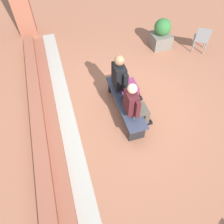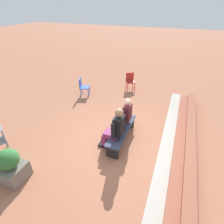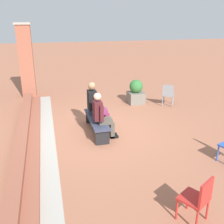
% 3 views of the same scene
% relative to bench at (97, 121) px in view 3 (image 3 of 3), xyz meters
% --- Properties ---
extents(ground_plane, '(60.00, 60.00, 0.00)m').
position_rel_bench_xyz_m(ground_plane, '(0.10, -0.06, -0.35)').
color(ground_plane, '#9E6047').
extents(concrete_strip, '(8.34, 0.40, 0.01)m').
position_rel_bench_xyz_m(concrete_strip, '(0.00, 1.42, -0.35)').
color(concrete_strip, '#A8A399').
rests_on(concrete_strip, ground).
extents(brick_steps, '(7.54, 0.60, 0.30)m').
position_rel_bench_xyz_m(brick_steps, '(-0.00, 1.97, -0.23)').
color(brick_steps, '#93513D').
rests_on(brick_steps, ground).
extents(brick_pillar_left_of_steps, '(0.64, 0.64, 3.01)m').
position_rel_bench_xyz_m(brick_pillar_left_of_steps, '(4.48, 2.05, 1.16)').
color(brick_pillar_left_of_steps, '#93513D').
rests_on(brick_pillar_left_of_steps, ground).
extents(bench, '(1.80, 0.44, 0.45)m').
position_rel_bench_xyz_m(bench, '(0.00, 0.00, 0.00)').
color(bench, '#33384C').
rests_on(bench, ground).
extents(person_student, '(0.53, 0.67, 1.32)m').
position_rel_bench_xyz_m(person_student, '(-0.40, -0.07, 0.35)').
color(person_student, '#4C473D').
rests_on(person_student, ground).
extents(person_adult, '(0.59, 0.75, 1.43)m').
position_rel_bench_xyz_m(person_adult, '(0.40, -0.07, 0.40)').
color(person_adult, '#7F2D5B').
rests_on(person_adult, ground).
extents(laptop, '(0.32, 0.29, 0.21)m').
position_rel_bench_xyz_m(laptop, '(-0.02, 0.01, 0.15)').
color(laptop, black).
rests_on(laptop, bench).
extents(plastic_chair_near_bench_left, '(0.58, 0.58, 0.84)m').
position_rel_bench_xyz_m(plastic_chair_near_bench_left, '(-3.93, -0.89, 0.13)').
color(plastic_chair_near_bench_left, red).
rests_on(plastic_chair_near_bench_left, ground).
extents(plastic_chair_by_pillar, '(0.58, 0.58, 0.84)m').
position_rel_bench_xyz_m(plastic_chair_by_pillar, '(1.75, -3.11, 0.13)').
color(plastic_chair_by_pillar, gray).
rests_on(plastic_chair_by_pillar, ground).
extents(planter, '(0.60, 0.60, 0.94)m').
position_rel_bench_xyz_m(planter, '(2.37, -2.04, 0.08)').
color(planter, '#6B665B').
rests_on(planter, ground).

